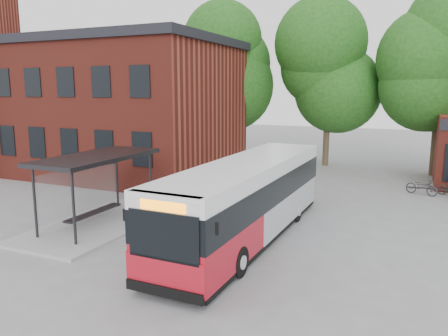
% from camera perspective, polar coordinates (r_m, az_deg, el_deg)
% --- Properties ---
extents(ground, '(100.00, 100.00, 0.00)m').
position_cam_1_polar(ground, '(16.91, -1.68, -8.43)').
color(ground, slate).
extents(station_building, '(18.40, 10.40, 8.50)m').
position_cam_1_polar(station_building, '(30.80, -16.57, 7.65)').
color(station_building, maroon).
rests_on(station_building, ground).
extents(bus_shelter, '(3.60, 7.00, 2.90)m').
position_cam_1_polar(bus_shelter, '(18.09, -16.09, -2.82)').
color(bus_shelter, '#29292C').
rests_on(bus_shelter, ground).
extents(tree_0, '(7.92, 7.92, 11.00)m').
position_cam_1_polar(tree_0, '(33.08, 0.94, 10.38)').
color(tree_0, '#194813').
rests_on(tree_0, ground).
extents(tree_1, '(7.92, 7.92, 10.40)m').
position_cam_1_polar(tree_1, '(31.99, 13.45, 9.58)').
color(tree_1, '#194813').
rests_on(tree_1, ground).
extents(tree_2, '(7.92, 7.92, 11.00)m').
position_cam_1_polar(tree_2, '(30.45, 26.33, 9.36)').
color(tree_2, '#194813').
rests_on(tree_2, ground).
extents(city_bus, '(2.63, 11.36, 2.88)m').
position_cam_1_polar(city_bus, '(15.93, 3.11, -4.23)').
color(city_bus, '#B01221').
rests_on(city_bus, ground).
extents(bicycle_0, '(1.75, 1.20, 0.87)m').
position_cam_1_polar(bicycle_0, '(24.91, 24.41, -2.22)').
color(bicycle_0, '#2F3036').
rests_on(bicycle_0, ground).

